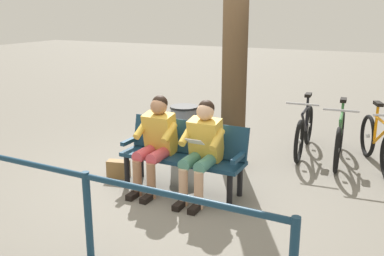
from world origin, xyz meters
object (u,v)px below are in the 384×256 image
(bicycle_black, at_px, (378,144))
(person_companion, at_px, (156,139))
(tree_trunk, at_px, (235,34))
(bench, at_px, (185,151))
(litter_bin, at_px, (184,134))
(person_reading, at_px, (202,146))
(handbag, at_px, (118,169))
(bicycle_purple, at_px, (304,131))
(bicycle_blue, at_px, (340,138))

(bicycle_black, bearing_deg, person_companion, -70.64)
(tree_trunk, bearing_deg, bench, 74.87)
(litter_bin, distance_m, bicycle_black, 2.81)
(person_reading, distance_m, handbag, 1.42)
(litter_bin, relative_size, bicycle_purple, 0.51)
(handbag, relative_size, litter_bin, 0.35)
(tree_trunk, bearing_deg, bicycle_purple, -125.95)
(litter_bin, relative_size, bicycle_black, 0.54)
(bicycle_black, bearing_deg, tree_trunk, -85.16)
(bench, xyz_separation_m, litter_bin, (0.45, -0.89, -0.07))
(person_reading, height_order, bicycle_black, person_reading)
(bench, relative_size, bicycle_purple, 0.96)
(bicycle_black, xyz_separation_m, bicycle_blue, (0.54, -0.04, 0.00))
(bench, height_order, handbag, bench)
(bicycle_black, distance_m, bicycle_blue, 0.54)
(handbag, height_order, tree_trunk, tree_trunk)
(person_reading, xyz_separation_m, litter_bin, (0.77, -1.06, -0.23))
(handbag, height_order, litter_bin, litter_bin)
(bench, distance_m, person_reading, 0.39)
(bench, bearing_deg, person_companion, 27.16)
(person_companion, bearing_deg, bench, -152.84)
(litter_bin, bearing_deg, tree_trunk, -171.01)
(litter_bin, relative_size, bicycle_blue, 0.51)
(litter_bin, xyz_separation_m, bicycle_blue, (-2.09, -1.04, -0.07))
(bicycle_blue, bearing_deg, handbag, -57.33)
(bench, height_order, person_companion, person_companion)
(tree_trunk, bearing_deg, person_reading, 92.18)
(litter_bin, xyz_separation_m, bicycle_purple, (-1.53, -1.22, -0.07))
(tree_trunk, distance_m, litter_bin, 1.65)
(bench, bearing_deg, handbag, 4.70)
(tree_trunk, bearing_deg, person_companion, 62.99)
(bench, distance_m, bicycle_black, 2.88)
(bench, distance_m, tree_trunk, 1.75)
(person_reading, bearing_deg, handbag, -3.68)
(handbag, bearing_deg, litter_bin, -118.96)
(person_reading, xyz_separation_m, bicycle_purple, (-0.75, -2.28, -0.31))
(person_reading, bearing_deg, bicycle_blue, -121.21)
(litter_bin, distance_m, bicycle_purple, 1.95)
(person_companion, bearing_deg, bicycle_purple, -120.65)
(person_companion, distance_m, bicycle_blue, 2.88)
(bench, distance_m, bicycle_blue, 2.53)
(bicycle_purple, bearing_deg, bicycle_black, 75.00)
(bench, distance_m, bicycle_purple, 2.37)
(person_companion, relative_size, litter_bin, 1.39)
(person_reading, height_order, handbag, person_reading)
(person_companion, xyz_separation_m, tree_trunk, (-0.60, -1.17, 1.25))
(person_companion, distance_m, handbag, 0.86)
(bench, relative_size, person_reading, 1.34)
(bicycle_black, bearing_deg, bicycle_purple, -121.41)
(tree_trunk, distance_m, bicycle_purple, 2.07)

